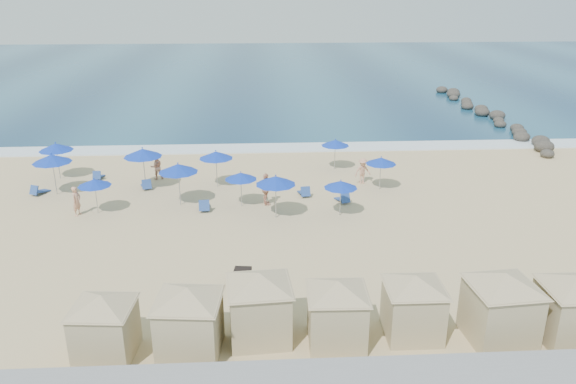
# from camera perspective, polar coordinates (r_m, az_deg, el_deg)

# --- Properties ---
(ground) EXTENTS (160.00, 160.00, 0.00)m
(ground) POSITION_cam_1_polar(r_m,az_deg,el_deg) (29.07, -7.24, -4.18)
(ground) COLOR #CCB281
(ground) RESTS_ON ground
(ocean) EXTENTS (160.00, 80.00, 0.06)m
(ocean) POSITION_cam_1_polar(r_m,az_deg,el_deg) (82.27, -4.81, 12.06)
(ocean) COLOR navy
(ocean) RESTS_ON ground
(surf_line) EXTENTS (160.00, 2.50, 0.08)m
(surf_line) POSITION_cam_1_polar(r_m,az_deg,el_deg) (43.60, -5.97, 4.41)
(surf_line) COLOR white
(surf_line) RESTS_ON ground
(rock_jetty) EXTENTS (2.56, 26.66, 0.96)m
(rock_jetty) POSITION_cam_1_polar(r_m,az_deg,el_deg) (56.93, 19.58, 7.49)
(rock_jetty) COLOR #2B2724
(rock_jetty) RESTS_ON ground
(trash_bin) EXTENTS (0.80, 0.80, 0.72)m
(trash_bin) POSITION_cam_1_polar(r_m,az_deg,el_deg) (24.08, -4.64, -8.65)
(trash_bin) COLOR black
(trash_bin) RESTS_ON ground
(cabana_0) EXTENTS (4.12, 4.12, 2.59)m
(cabana_0) POSITION_cam_1_polar(r_m,az_deg,el_deg) (20.31, -18.23, -12.04)
(cabana_0) COLOR tan
(cabana_0) RESTS_ON ground
(cabana_1) EXTENTS (4.46, 4.46, 2.81)m
(cabana_1) POSITION_cam_1_polar(r_m,az_deg,el_deg) (19.71, -10.06, -11.90)
(cabana_1) COLOR tan
(cabana_1) RESTS_ON ground
(cabana_2) EXTENTS (4.58, 4.58, 2.88)m
(cabana_2) POSITION_cam_1_polar(r_m,az_deg,el_deg) (20.17, -2.94, -10.62)
(cabana_2) COLOR tan
(cabana_2) RESTS_ON ground
(cabana_3) EXTENTS (4.30, 4.30, 2.70)m
(cabana_3) POSITION_cam_1_polar(r_m,az_deg,el_deg) (20.04, 5.02, -11.24)
(cabana_3) COLOR tan
(cabana_3) RESTS_ON ground
(cabana_4) EXTENTS (4.25, 4.25, 2.67)m
(cabana_4) POSITION_cam_1_polar(r_m,az_deg,el_deg) (20.84, 12.67, -10.42)
(cabana_4) COLOR tan
(cabana_4) RESTS_ON ground
(cabana_5) EXTENTS (4.68, 4.68, 2.94)m
(cabana_5) POSITION_cam_1_polar(r_m,az_deg,el_deg) (21.38, 20.93, -10.03)
(cabana_5) COLOR tan
(cabana_5) RESTS_ON ground
(cabana_6) EXTENTS (4.51, 4.51, 2.83)m
(cabana_6) POSITION_cam_1_polar(r_m,az_deg,el_deg) (22.45, 27.06, -9.69)
(cabana_6) COLOR tan
(cabana_6) RESTS_ON ground
(umbrella_0) EXTENTS (2.17, 2.17, 2.47)m
(umbrella_0) POSITION_cam_1_polar(r_m,az_deg,el_deg) (39.13, -22.52, 4.25)
(umbrella_0) COLOR #A5A8AD
(umbrella_0) RESTS_ON ground
(umbrella_1) EXTENTS (2.29, 2.29, 2.61)m
(umbrella_1) POSITION_cam_1_polar(r_m,az_deg,el_deg) (36.15, -22.87, 3.15)
(umbrella_1) COLOR #A5A8AD
(umbrella_1) RESTS_ON ground
(umbrella_2) EXTENTS (1.82, 1.82, 2.07)m
(umbrella_2) POSITION_cam_1_polar(r_m,az_deg,el_deg) (32.46, -19.07, 0.92)
(umbrella_2) COLOR #A5A8AD
(umbrella_2) RESTS_ON ground
(umbrella_3) EXTENTS (2.34, 2.34, 2.67)m
(umbrella_3) POSITION_cam_1_polar(r_m,az_deg,el_deg) (35.43, -14.55, 3.88)
(umbrella_3) COLOR #A5A8AD
(umbrella_3) RESTS_ON ground
(umbrella_4) EXTENTS (2.25, 2.25, 2.56)m
(umbrella_4) POSITION_cam_1_polar(r_m,az_deg,el_deg) (32.32, -11.10, 2.40)
(umbrella_4) COLOR #A5A8AD
(umbrella_4) RESTS_ON ground
(umbrella_5) EXTENTS (1.84, 1.84, 2.09)m
(umbrella_5) POSITION_cam_1_polar(r_m,az_deg,el_deg) (31.79, -4.81, 1.63)
(umbrella_5) COLOR #A5A8AD
(umbrella_5) RESTS_ON ground
(umbrella_6) EXTENTS (2.11, 2.11, 2.40)m
(umbrella_6) POSITION_cam_1_polar(r_m,az_deg,el_deg) (34.95, -7.33, 3.76)
(umbrella_6) COLOR #A5A8AD
(umbrella_6) RESTS_ON ground
(umbrella_7) EXTENTS (2.18, 2.18, 2.48)m
(umbrella_7) POSITION_cam_1_polar(r_m,az_deg,el_deg) (29.95, -1.26, 1.19)
(umbrella_7) COLOR #A5A8AD
(umbrella_7) RESTS_ON ground
(umbrella_8) EXTENTS (1.90, 1.90, 2.16)m
(umbrella_8) POSITION_cam_1_polar(r_m,az_deg,el_deg) (38.26, 4.82, 5.01)
(umbrella_8) COLOR #A5A8AD
(umbrella_8) RESTS_ON ground
(umbrella_9) EXTENTS (1.88, 1.88, 2.14)m
(umbrella_9) POSITION_cam_1_polar(r_m,az_deg,el_deg) (34.75, 9.44, 3.15)
(umbrella_9) COLOR #A5A8AD
(umbrella_9) RESTS_ON ground
(umbrella_10) EXTENTS (1.84, 1.84, 2.09)m
(umbrella_10) POSITION_cam_1_polar(r_m,az_deg,el_deg) (30.48, 5.38, 0.77)
(umbrella_10) COLOR #A5A8AD
(umbrella_10) RESTS_ON ground
(beach_chair_0) EXTENTS (1.00, 1.34, 0.67)m
(beach_chair_0) POSITION_cam_1_polar(r_m,az_deg,el_deg) (37.17, -24.03, 0.12)
(beach_chair_0) COLOR #26458C
(beach_chair_0) RESTS_ON ground
(beach_chair_1) EXTENTS (0.53, 1.16, 0.63)m
(beach_chair_1) POSITION_cam_1_polar(r_m,az_deg,el_deg) (38.67, -18.72, 1.57)
(beach_chair_1) COLOR #26458C
(beach_chair_1) RESTS_ON ground
(beach_chair_2) EXTENTS (0.90, 1.37, 0.70)m
(beach_chair_2) POSITION_cam_1_polar(r_m,az_deg,el_deg) (36.00, -14.20, 0.70)
(beach_chair_2) COLOR #26458C
(beach_chair_2) RESTS_ON ground
(beach_chair_3) EXTENTS (0.68, 1.35, 0.72)m
(beach_chair_3) POSITION_cam_1_polar(r_m,az_deg,el_deg) (31.96, -8.50, -1.41)
(beach_chair_3) COLOR #26458C
(beach_chair_3) RESTS_ON ground
(beach_chair_4) EXTENTS (0.74, 1.33, 0.69)m
(beach_chair_4) POSITION_cam_1_polar(r_m,az_deg,el_deg) (33.74, 1.66, -0.00)
(beach_chair_4) COLOR #26458C
(beach_chair_4) RESTS_ON ground
(beach_chair_5) EXTENTS (0.85, 1.30, 0.66)m
(beach_chair_5) POSITION_cam_1_polar(r_m,az_deg,el_deg) (32.88, 5.62, -0.68)
(beach_chair_5) COLOR #26458C
(beach_chair_5) RESTS_ON ground
(beachgoer_0) EXTENTS (0.57, 0.70, 1.65)m
(beachgoer_0) POSITION_cam_1_polar(r_m,az_deg,el_deg) (32.85, -20.68, -0.86)
(beachgoer_0) COLOR tan
(beachgoer_0) RESTS_ON ground
(beachgoer_1) EXTENTS (0.95, 0.84, 1.64)m
(beachgoer_1) POSITION_cam_1_polar(r_m,az_deg,el_deg) (37.46, -13.21, 2.50)
(beachgoer_1) COLOR tan
(beachgoer_1) RESTS_ON ground
(beachgoer_2) EXTENTS (0.63, 1.17, 1.89)m
(beachgoer_2) POSITION_cam_1_polar(r_m,az_deg,el_deg) (32.17, -2.26, 0.28)
(beachgoer_2) COLOR tan
(beachgoer_2) RESTS_ON ground
(beachgoer_3) EXTENTS (1.20, 0.90, 1.66)m
(beachgoer_3) POSITION_cam_1_polar(r_m,az_deg,el_deg) (35.96, 7.60, 2.14)
(beachgoer_3) COLOR tan
(beachgoer_3) RESTS_ON ground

